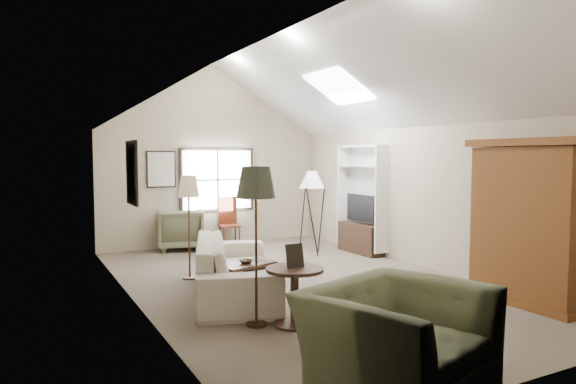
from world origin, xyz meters
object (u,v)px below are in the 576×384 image
armchair_far (181,229)px  armoire (530,222)px  sofa (235,267)px  armchair_near (397,343)px  coffee_table (246,277)px  side_chair (230,221)px  side_table (295,296)px

armchair_far → armoire: bearing=131.4°
armoire → sofa: size_ratio=0.81×
armchair_near → armchair_far: (0.35, 7.40, -0.02)m
sofa → armchair_near: (-0.03, -3.58, 0.06)m
sofa → armchair_near: size_ratio=1.95×
coffee_table → side_chair: side_chair is taller
side_table → sofa: bearing=93.6°
armchair_far → armchair_near: bearing=102.5°
armoire → side_table: (-3.22, 0.68, -0.76)m
armchair_near → armchair_far: 7.41m
sofa → side_table: 1.60m
sofa → side_table: sofa is taller
armoire → sofa: armoire is taller
sofa → armchair_near: 3.58m
armchair_near → sofa: bearing=71.8°
armoire → armchair_near: (-3.35, -1.30, -0.65)m
armchair_far → coffee_table: (-0.13, -3.78, -0.22)m
sofa → side_chair: (1.42, 3.82, 0.14)m
armchair_near → side_chair: 7.54m
sofa → side_table: bearing=-157.3°
armoire → side_chair: (-1.90, 6.10, -0.57)m
armchair_near → coffee_table: bearing=68.8°
armchair_far → side_chair: (1.10, 0.00, 0.10)m
sofa → armchair_far: 3.84m
armoire → sofa: 4.09m
armchair_far → side_table: bearing=102.9°
armoire → sofa: bearing=145.5°
armoire → armchair_far: armoire is taller
armoire → side_table: armoire is taller
sofa → armchair_near: armchair_near is taller
coffee_table → side_chair: (1.23, 3.78, 0.32)m
armchair_far → side_table: size_ratio=1.39×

